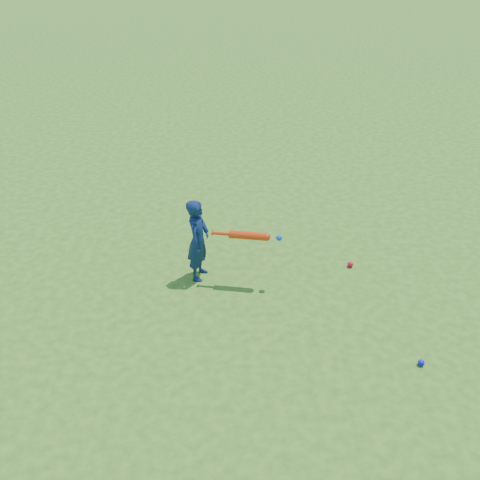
{
  "coord_description": "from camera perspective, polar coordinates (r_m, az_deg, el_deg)",
  "views": [
    {
      "loc": [
        1.08,
        -5.29,
        3.85
      ],
      "look_at": [
        1.13,
        0.01,
        0.57
      ],
      "focal_mm": 40.0,
      "sensor_mm": 36.0,
      "label": 1
    }
  ],
  "objects": [
    {
      "name": "ground_ball_blue",
      "position": [
        5.71,
        18.76,
        -12.29
      ],
      "size": [
        0.07,
        0.07,
        0.07
      ],
      "primitive_type": "sphere",
      "color": "#100DE6",
      "rests_on": "ground"
    },
    {
      "name": "ground_ball_red",
      "position": [
        6.89,
        11.69,
        -2.58
      ],
      "size": [
        0.07,
        0.07,
        0.07
      ],
      "primitive_type": "sphere",
      "color": "red",
      "rests_on": "ground"
    },
    {
      "name": "bat_swing",
      "position": [
        6.12,
        1.18,
        0.45
      ],
      "size": [
        0.81,
        0.19,
        0.09
      ],
      "rotation": [
        0.0,
        0.0,
        -0.15
      ],
      "color": "red",
      "rests_on": "ground"
    },
    {
      "name": "child",
      "position": [
        6.34,
        -4.48,
        -0.01
      ],
      "size": [
        0.33,
        0.43,
        1.04
      ],
      "primitive_type": "imported",
      "rotation": [
        0.0,
        0.0,
        1.33
      ],
      "color": "#0F224A",
      "rests_on": "ground"
    },
    {
      "name": "ground",
      "position": [
        6.63,
        -9.83,
        -4.26
      ],
      "size": [
        80.0,
        80.0,
        0.0
      ],
      "primitive_type": "plane",
      "color": "#37721B",
      "rests_on": "ground"
    }
  ]
}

